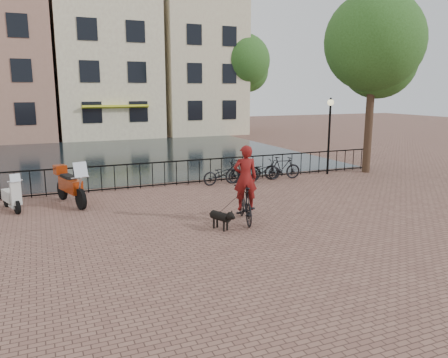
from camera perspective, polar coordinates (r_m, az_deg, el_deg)
name	(u,v)px	position (r m, az deg, el deg)	size (l,w,h in m)	color
ground	(271,249)	(10.98, 6.20, -9.06)	(100.00, 100.00, 0.00)	brown
canal_water	(132,155)	(27.01, -11.96, 3.10)	(20.00, 20.00, 0.00)	black
railing	(176,173)	(18.00, -6.23, 0.76)	(20.00, 0.05, 1.02)	black
canal_house_mid	(105,65)	(39.39, -15.31, 14.13)	(8.00, 9.50, 11.80)	#BFAE90
canal_house_right	(194,59)	(41.34, -3.92, 15.40)	(7.00, 9.00, 13.30)	#C4B191
tree_near_right	(374,42)	(21.73, 19.02, 16.55)	(4.48, 4.48, 8.24)	black
tree_far_right	(243,61)	(39.87, 2.49, 15.13)	(4.76, 4.76, 8.76)	black
lamp_post	(330,123)	(20.65, 13.64, 7.13)	(0.30, 0.30, 3.45)	black
cyclist	(245,188)	(12.82, 2.78, -1.24)	(1.03, 2.04, 2.68)	black
dog	(220,219)	(12.29, -0.46, -5.24)	(0.61, 0.94, 0.60)	black
motorcycle	(70,181)	(15.73, -19.45, -0.26)	(1.16, 2.33, 1.62)	#9B2D0B
scooter	(10,190)	(15.71, -26.13, -1.36)	(0.85, 1.49, 1.33)	beige
parked_bike_0	(223,174)	(18.05, -0.20, 0.69)	(0.60, 1.72, 0.90)	black
parked_bike_1	(243,171)	(18.43, 2.53, 1.06)	(0.47, 1.66, 1.00)	black
parked_bike_2	(263,171)	(18.86, 5.13, 1.11)	(0.60, 1.72, 0.90)	black
parked_bike_3	(282,168)	(19.31, 7.63, 1.45)	(0.47, 1.66, 1.00)	black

